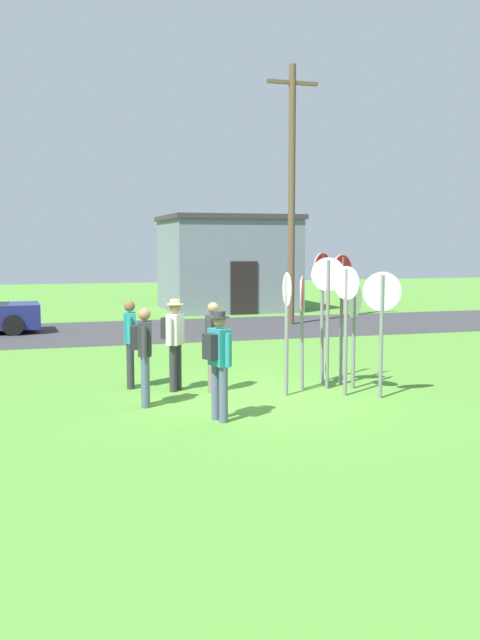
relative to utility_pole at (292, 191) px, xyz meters
The scene contains 17 objects.
ground_plane 13.04m from the utility_pole, 114.07° to the right, with size 80.00×80.00×0.00m, color #518E33.
street_asphalt 6.77m from the utility_pole, behind, with size 60.00×6.40×0.01m, color #38383A.
building_background 6.72m from the utility_pole, 94.99° to the left, with size 5.35×4.98×3.96m.
utility_pole is the anchor object (origin of this frame).
stop_sign_leaning_right 11.59m from the utility_pole, 107.17° to the right, with size 0.58×0.29×2.52m.
stop_sign_tallest 11.66m from the utility_pole, 104.61° to the right, with size 0.52×0.45×2.04m.
stop_sign_center_cluster 10.84m from the utility_pole, 107.31° to the right, with size 0.52×0.36×2.60m.
stop_sign_rear_right 12.24m from the utility_pole, 105.91° to the right, with size 0.25×0.56×2.37m.
stop_sign_leaning_left 12.27m from the utility_pole, 111.10° to the right, with size 0.09×0.61×2.26m.
stop_sign_far_back 11.73m from the utility_pole, 109.68° to the right, with size 0.30×0.61×2.16m.
stop_sign_low_front 12.48m from the utility_pole, 103.08° to the right, with size 0.69×0.17×2.28m.
stop_sign_nearest 11.15m from the utility_pole, 105.46° to the right, with size 0.62×0.41×2.58m.
person_in_dark_shirt 13.67m from the utility_pole, 121.64° to the right, with size 0.41×0.56×1.69m.
person_with_sunhat 12.29m from the utility_pole, 117.82° to the right, with size 0.37×0.51×1.69m.
person_in_teal 14.39m from the utility_pole, 115.36° to the right, with size 0.43×0.55×1.74m.
person_near_signs 12.31m from the utility_pole, 121.47° to the right, with size 0.47×0.49×1.74m.
person_in_blue 12.35m from the utility_pole, 125.87° to the right, with size 0.28×0.56×1.69m.
Camera 1 is at (-3.86, -12.17, 2.76)m, focal length 40.52 mm.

